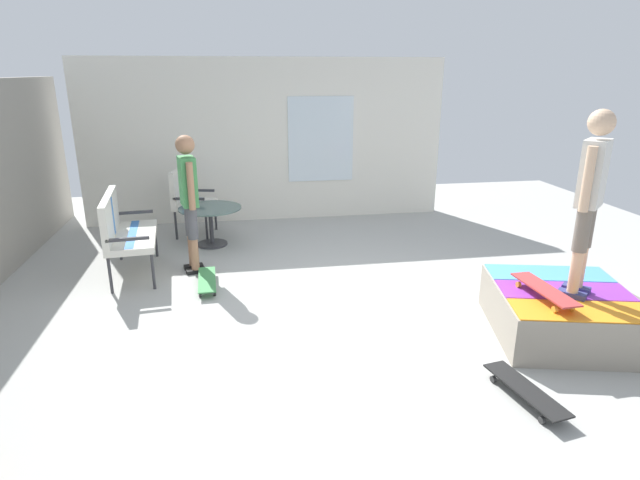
# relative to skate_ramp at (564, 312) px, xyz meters

# --- Properties ---
(ground_plane) EXTENTS (12.00, 12.00, 0.10)m
(ground_plane) POSITION_rel_skate_ramp_xyz_m (0.91, 2.00, -0.28)
(ground_plane) COLOR #A8A8A3
(house_facade) EXTENTS (0.23, 6.00, 2.66)m
(house_facade) POSITION_rel_skate_ramp_xyz_m (4.71, 2.49, 1.10)
(house_facade) COLOR white
(house_facade) RESTS_ON ground_plane
(skate_ramp) EXTENTS (1.73, 2.10, 0.46)m
(skate_ramp) POSITION_rel_skate_ramp_xyz_m (0.00, 0.00, 0.00)
(skate_ramp) COLOR gray
(skate_ramp) RESTS_ON ground_plane
(patio_bench) EXTENTS (1.30, 0.67, 1.02)m
(patio_bench) POSITION_rel_skate_ramp_xyz_m (2.34, 4.46, 0.39)
(patio_bench) COLOR #38383D
(patio_bench) RESTS_ON ground_plane
(patio_chair_near_house) EXTENTS (0.73, 0.68, 1.02)m
(patio_chair_near_house) POSITION_rel_skate_ramp_xyz_m (3.94, 3.79, 0.38)
(patio_chair_near_house) COLOR #38383D
(patio_chair_near_house) RESTS_ON ground_plane
(patio_table) EXTENTS (0.90, 0.90, 0.57)m
(patio_table) POSITION_rel_skate_ramp_xyz_m (3.34, 3.44, 0.18)
(patio_table) COLOR #38383D
(patio_table) RESTS_ON ground_plane
(person_watching) EXTENTS (0.47, 0.30, 1.72)m
(person_watching) POSITION_rel_skate_ramp_xyz_m (2.32, 3.63, 0.78)
(person_watching) COLOR black
(person_watching) RESTS_ON ground_plane
(person_skater) EXTENTS (0.37, 0.37, 1.68)m
(person_skater) POSITION_rel_skate_ramp_xyz_m (-0.09, -0.00, 1.21)
(person_skater) COLOR navy
(person_skater) RESTS_ON skate_ramp
(skateboard_by_bench) EXTENTS (0.81, 0.23, 0.10)m
(skateboard_by_bench) POSITION_rel_skate_ramp_xyz_m (1.75, 3.45, -0.14)
(skateboard_by_bench) COLOR #3F8C4C
(skateboard_by_bench) RESTS_ON ground_plane
(skateboard_spare) EXTENTS (0.82, 0.33, 0.10)m
(skateboard_spare) POSITION_rel_skate_ramp_xyz_m (-0.94, 0.93, -0.14)
(skateboard_spare) COLOR black
(skateboard_spare) RESTS_ON ground_plane
(skateboard_on_ramp) EXTENTS (0.81, 0.23, 0.10)m
(skateboard_on_ramp) POSITION_rel_skate_ramp_xyz_m (-0.13, 0.34, 0.31)
(skateboard_on_ramp) COLOR #B23838
(skateboard_on_ramp) RESTS_ON skate_ramp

